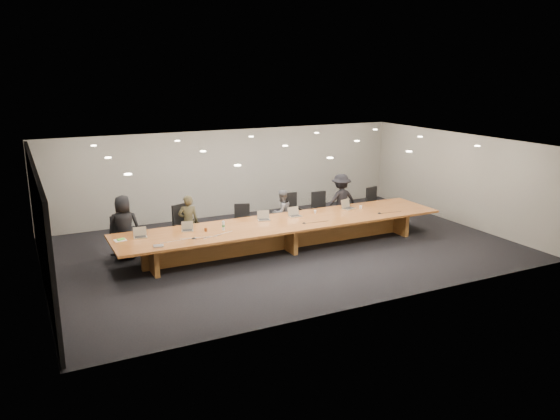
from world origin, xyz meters
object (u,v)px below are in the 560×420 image
Objects in this scene: chair_mid_right at (292,213)px; water_bottle at (223,226)px; chair_far_right at (376,204)px; av_box at (159,246)px; laptop_a at (140,233)px; paper_cup_far at (361,207)px; person_d at (341,201)px; mic_left at (194,238)px; person_c at (282,212)px; laptop_b at (187,226)px; amber_mug at (206,230)px; conference_table at (285,230)px; person_b at (188,222)px; laptop_c at (264,216)px; laptop_e at (349,204)px; laptop_d at (295,212)px; chair_right at (322,210)px; chair_mid_left at (243,223)px; mic_center at (304,223)px; chair_far_left at (123,236)px; chair_left at (186,227)px; person_a at (124,227)px; paper_cup_near at (315,212)px; mic_right at (379,213)px.

chair_mid_right is 2.99m from water_bottle.
chair_far_right is 4.75× the size of av_box.
paper_cup_far is at bearing 7.82° from laptop_a.
person_d is at bearing 15.86° from laptop_a.
mic_left is (-6.47, -1.59, 0.22)m from chair_far_right.
person_c reaches higher than laptop_b.
amber_mug is 0.65m from mic_left.
paper_cup_far reaches higher than conference_table.
chair_mid_right reaches higher than chair_far_right.
person_b is 12.38× the size of mic_left.
laptop_c is 0.92× the size of laptop_e.
laptop_d reaches higher than laptop_a.
laptop_e is at bearing -62.54° from chair_right.
laptop_e is at bearing 4.30° from amber_mug.
laptop_b is at bearing 10.65° from person_d.
mic_center is (1.11, -1.53, 0.24)m from chair_mid_left.
chair_far_left is 1.11m from laptop_a.
mic_left is at bearing -22.62° from laptop_a.
chair_far_right is (1.96, -0.04, -0.02)m from chair_right.
chair_mid_right is 10.79× the size of mic_center.
chair_mid_left is 3.46m from paper_cup_far.
person_d is (6.45, -0.16, 0.28)m from chair_far_left.
chair_mid_right is 3.59× the size of laptop_c.
chair_left is 5.04m from paper_cup_far.
chair_far_right reaches higher than water_bottle.
paper_cup_far is at bearing -178.23° from person_b.
laptop_b is 0.88× the size of laptop_d.
person_a is 1.63m from laptop_b.
laptop_e is at bearing 1.33° from laptop_d.
paper_cup_near is (3.34, 0.34, -0.00)m from amber_mug.
mic_left is at bearing -179.82° from mic_center.
water_bottle is (-1.00, -1.18, 0.34)m from chair_mid_left.
person_d is 4.65× the size of laptop_e.
chair_far_left is 4.48m from person_c.
chair_left is 3.15m from mic_center.
conference_table is at bearing 176.22° from person_a.
person_b reaches higher than chair_right.
laptop_a is at bearing 171.41° from water_bottle.
laptop_b is 3.06m from laptop_d.
chair_right is 1.96m from chair_far_right.
chair_mid_right is (0.91, 1.32, 0.06)m from conference_table.
person_b reaches higher than laptop_b.
person_d is at bearing 16.66° from mic_left.
person_c is at bearing 35.66° from av_box.
mic_left is (-0.34, -1.55, 0.04)m from person_b.
mic_center is at bearing -44.81° from conference_table.
chair_mid_left reaches higher than laptop_c.
av_box is at bearing -178.19° from mic_right.
amber_mug reaches higher than mic_center.
chair_mid_right reaches higher than mic_left.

